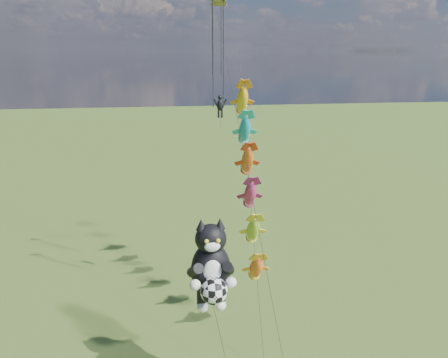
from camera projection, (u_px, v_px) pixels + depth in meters
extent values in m
cylinder|color=black|center=(225.00, 355.00, 26.31)|extent=(1.28, 2.44, 6.37)
ellipsoid|color=black|center=(211.00, 270.00, 26.29)|extent=(3.03, 2.81, 3.53)
ellipsoid|color=black|center=(211.00, 239.00, 25.59)|extent=(2.41, 2.32, 1.79)
cone|color=black|center=(201.00, 224.00, 25.25)|extent=(0.82, 0.82, 0.66)
cone|color=black|center=(220.00, 223.00, 25.40)|extent=(0.82, 0.82, 0.66)
ellipsoid|color=white|center=(212.00, 246.00, 24.96)|extent=(1.03, 0.80, 0.64)
ellipsoid|color=white|center=(212.00, 272.00, 25.41)|extent=(1.18, 0.84, 1.46)
sphere|color=gold|center=(207.00, 241.00, 24.74)|extent=(0.26, 0.26, 0.26)
sphere|color=gold|center=(218.00, 241.00, 24.83)|extent=(0.26, 0.26, 0.26)
sphere|color=white|center=(195.00, 285.00, 25.12)|extent=(0.66, 0.66, 0.66)
sphere|color=white|center=(231.00, 282.00, 25.41)|extent=(0.66, 0.66, 0.66)
sphere|color=white|center=(203.00, 307.00, 26.72)|extent=(0.71, 0.71, 0.71)
sphere|color=white|center=(220.00, 305.00, 26.87)|extent=(0.71, 0.71, 0.71)
sphere|color=white|center=(214.00, 291.00, 25.03)|extent=(1.59, 1.59, 1.59)
cylinder|color=black|center=(250.00, 195.00, 33.95)|extent=(0.88, 15.81, 20.04)
ellipsoid|color=red|center=(256.00, 267.00, 31.87)|extent=(1.09, 2.56, 2.82)
ellipsoid|color=green|center=(253.00, 230.00, 32.93)|extent=(1.09, 2.56, 2.82)
ellipsoid|color=#D83366|center=(250.00, 194.00, 33.99)|extent=(1.09, 2.56, 2.82)
ellipsoid|color=orange|center=(247.00, 161.00, 35.05)|extent=(1.09, 2.56, 2.82)
ellipsoid|color=blue|center=(245.00, 129.00, 36.11)|extent=(1.09, 2.56, 2.82)
ellipsoid|color=yellow|center=(242.00, 100.00, 37.17)|extent=(1.09, 2.56, 2.82)
cylinder|color=black|center=(251.00, 190.00, 29.25)|extent=(2.34, 16.94, 23.75)
cube|color=green|center=(218.00, 1.00, 30.63)|extent=(1.08, 0.55, 0.59)
cylinder|color=black|center=(213.00, 58.00, 31.65)|extent=(0.08, 0.08, 7.61)
cylinder|color=black|center=(224.00, 58.00, 31.76)|extent=(0.08, 0.08, 7.61)
cylinder|color=black|center=(213.00, 29.00, 34.11)|extent=(0.08, 0.08, 7.40)
cylinder|color=black|center=(221.00, 30.00, 34.20)|extent=(0.08, 0.08, 7.40)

